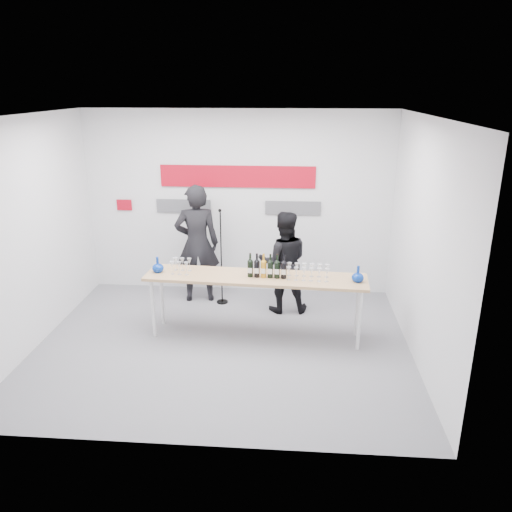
# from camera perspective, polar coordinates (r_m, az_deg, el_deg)

# --- Properties ---
(ground) EXTENTS (5.00, 5.00, 0.00)m
(ground) POSITION_cam_1_polar(r_m,az_deg,el_deg) (6.88, -3.80, -10.10)
(ground) COLOR slate
(ground) RESTS_ON ground
(back_wall) EXTENTS (5.00, 0.04, 3.00)m
(back_wall) POSITION_cam_1_polar(r_m,az_deg,el_deg) (8.21, -2.07, 6.01)
(back_wall) COLOR silver
(back_wall) RESTS_ON ground
(signage) EXTENTS (3.38, 0.02, 0.79)m
(signage) POSITION_cam_1_polar(r_m,az_deg,el_deg) (8.12, -2.52, 8.07)
(signage) COLOR #AB0719
(signage) RESTS_ON back_wall
(tasting_table) EXTENTS (3.02, 0.77, 0.90)m
(tasting_table) POSITION_cam_1_polar(r_m,az_deg,el_deg) (6.75, -0.07, -2.84)
(tasting_table) COLOR tan
(tasting_table) RESTS_ON ground
(wine_bottles) EXTENTS (0.53, 0.10, 0.33)m
(wine_bottles) POSITION_cam_1_polar(r_m,az_deg,el_deg) (6.63, 1.26, -1.12)
(wine_bottles) COLOR black
(wine_bottles) RESTS_ON tasting_table
(decanter_left) EXTENTS (0.16, 0.16, 0.21)m
(decanter_left) POSITION_cam_1_polar(r_m,az_deg,el_deg) (6.97, -11.17, -0.95)
(decanter_left) COLOR navy
(decanter_left) RESTS_ON tasting_table
(decanter_right) EXTENTS (0.16, 0.16, 0.21)m
(decanter_right) POSITION_cam_1_polar(r_m,az_deg,el_deg) (6.64, 11.57, -2.00)
(decanter_right) COLOR navy
(decanter_right) RESTS_ON tasting_table
(glasses_left) EXTENTS (0.27, 0.23, 0.18)m
(glasses_left) POSITION_cam_1_polar(r_m,az_deg,el_deg) (6.90, -8.59, -1.15)
(glasses_left) COLOR silver
(glasses_left) RESTS_ON tasting_table
(glasses_right) EXTENTS (0.57, 0.25, 0.18)m
(glasses_right) POSITION_cam_1_polar(r_m,az_deg,el_deg) (6.64, 5.94, -1.84)
(glasses_right) COLOR silver
(glasses_right) RESTS_ON tasting_table
(presenter_left) EXTENTS (0.77, 0.57, 1.90)m
(presenter_left) POSITION_cam_1_polar(r_m,az_deg,el_deg) (7.96, -6.75, 1.38)
(presenter_left) COLOR black
(presenter_left) RESTS_ON ground
(presenter_right) EXTENTS (0.82, 0.67, 1.58)m
(presenter_right) POSITION_cam_1_polar(r_m,az_deg,el_deg) (7.58, 3.15, -0.71)
(presenter_right) COLOR black
(presenter_right) RESTS_ON ground
(mic_stand) EXTENTS (0.18, 0.18, 1.56)m
(mic_stand) POSITION_cam_1_polar(r_m,az_deg,el_deg) (7.95, -3.95, -2.18)
(mic_stand) COLOR black
(mic_stand) RESTS_ON ground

